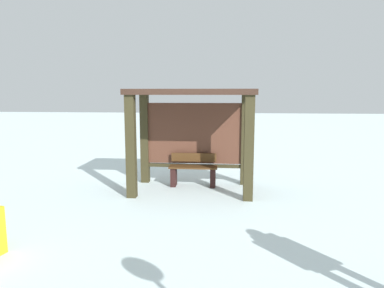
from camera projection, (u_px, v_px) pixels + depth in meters
ground_plane at (192, 190)px, 7.89m from camera, size 60.00×60.00×0.00m
bus_shelter at (193, 118)px, 7.81m from camera, size 2.68×1.57×2.24m
bench_left_inside at (193, 171)px, 8.20m from camera, size 1.11×0.36×0.75m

